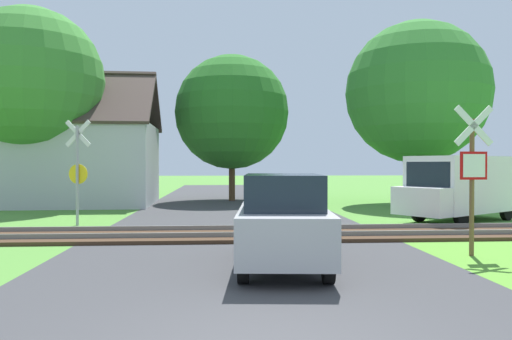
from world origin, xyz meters
TOP-DOWN VIEW (x-y plane):
  - road_asphalt at (0.00, 2.00)m, footprint 8.10×80.00m
  - rail_track at (0.00, 8.50)m, footprint 60.00×2.60m
  - stop_sign_near at (4.87, 5.28)m, footprint 0.88×0.15m
  - crossing_sign_far at (-5.13, 11.31)m, footprint 0.86×0.23m
  - house at (-7.16, 19.74)m, footprint 7.03×6.53m
  - tree_right at (8.99, 18.71)m, footprint 6.90×6.90m
  - tree_left at (-9.01, 17.84)m, footprint 6.38×6.38m
  - tree_center at (0.02, 21.85)m, footprint 6.13×6.13m
  - mail_truck at (7.70, 11.57)m, footprint 5.12×4.22m
  - parked_car at (0.68, 4.42)m, footprint 1.97×4.12m

SIDE VIEW (x-z plane):
  - road_asphalt at x=0.00m, z-range 0.00..0.01m
  - rail_track at x=0.00m, z-range -0.05..0.17m
  - parked_car at x=0.68m, z-range 0.00..1.78m
  - mail_truck at x=7.70m, z-range 0.12..2.36m
  - stop_sign_near at x=4.87m, z-range 0.21..3.44m
  - crossing_sign_far at x=-5.13m, z-range 0.18..3.58m
  - house at x=-7.16m, z-range -1.13..5.39m
  - tree_center at x=0.02m, z-range 0.85..8.68m
  - tree_right at x=8.99m, z-range 1.00..9.92m
  - tree_left at x=-9.01m, z-range 1.28..10.23m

